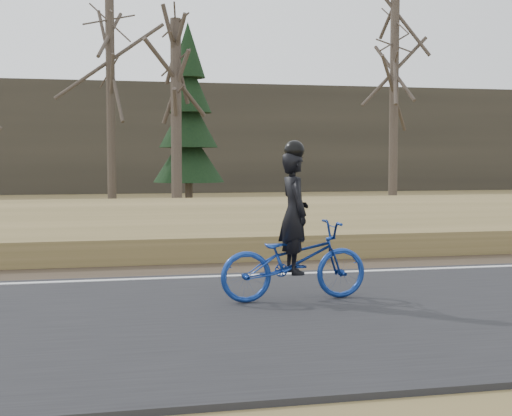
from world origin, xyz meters
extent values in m
cube|color=olive|center=(0.00, 4.20, 0.22)|extent=(120.00, 5.00, 0.44)
cube|color=slate|center=(0.00, 8.00, 0.23)|extent=(120.00, 3.00, 0.45)
cube|color=black|center=(0.00, 8.00, 0.52)|extent=(120.00, 2.40, 0.14)
cube|color=brown|center=(0.00, 7.28, 0.67)|extent=(120.00, 0.07, 0.15)
cube|color=brown|center=(0.00, 8.72, 0.67)|extent=(120.00, 0.07, 0.15)
cube|color=#383328|center=(0.00, 30.00, 3.00)|extent=(120.00, 4.00, 6.00)
imported|color=navy|center=(-5.91, -1.82, 0.57)|extent=(1.98, 0.77, 1.02)
imported|color=black|center=(-5.91, -1.82, 1.19)|extent=(0.40, 0.59, 1.57)
sphere|color=black|center=(-5.91, -1.82, 2.00)|extent=(0.26, 0.26, 0.26)
cylinder|color=#4E4339|center=(-7.95, 17.76, 4.49)|extent=(0.36, 0.36, 8.98)
cylinder|color=#4E4339|center=(-5.90, 13.05, 3.24)|extent=(0.36, 0.36, 6.47)
cylinder|color=#4E4339|center=(3.25, 16.46, 4.85)|extent=(0.36, 0.36, 9.70)
cylinder|color=#4E4339|center=(-5.22, 15.34, 0.69)|extent=(0.28, 0.28, 1.37)
cone|color=black|center=(-5.22, 15.34, 2.03)|extent=(2.60, 2.60, 2.01)
cone|color=black|center=(-5.22, 15.34, 3.29)|extent=(2.15, 2.15, 2.01)
cone|color=black|center=(-5.22, 15.34, 4.55)|extent=(1.70, 1.70, 2.01)
cone|color=black|center=(-5.22, 15.34, 5.81)|extent=(1.25, 1.25, 2.01)
camera|label=1|loc=(-8.33, -10.66, 1.90)|focal=50.00mm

